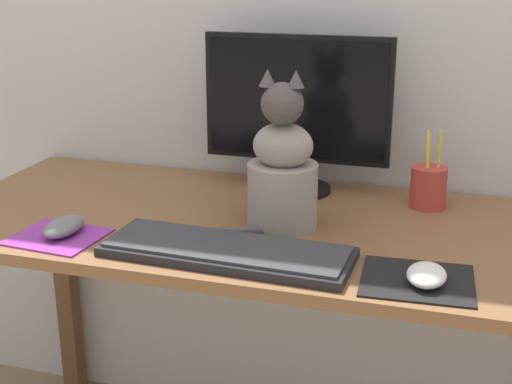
{
  "coord_description": "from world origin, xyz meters",
  "views": [
    {
      "loc": [
        0.38,
        -1.37,
        1.27
      ],
      "look_at": [
        0.0,
        -0.11,
        0.83
      ],
      "focal_mm": 50.0,
      "sensor_mm": 36.0,
      "label": 1
    }
  ],
  "objects_px": {
    "computer_mouse_left": "(64,226)",
    "pen_cup": "(428,187)",
    "computer_mouse_right": "(427,275)",
    "cat": "(282,171)",
    "monitor": "(296,110)",
    "keyboard": "(227,251)"
  },
  "relations": [
    {
      "from": "computer_mouse_left",
      "to": "pen_cup",
      "type": "bearing_deg",
      "value": 29.45
    },
    {
      "from": "computer_mouse_right",
      "to": "pen_cup",
      "type": "distance_m",
      "value": 0.41
    },
    {
      "from": "pen_cup",
      "to": "computer_mouse_right",
      "type": "bearing_deg",
      "value": -86.28
    },
    {
      "from": "computer_mouse_right",
      "to": "computer_mouse_left",
      "type": "bearing_deg",
      "value": 178.31
    },
    {
      "from": "pen_cup",
      "to": "computer_mouse_left",
      "type": "bearing_deg",
      "value": -150.55
    },
    {
      "from": "computer_mouse_right",
      "to": "cat",
      "type": "height_order",
      "value": "cat"
    },
    {
      "from": "monitor",
      "to": "keyboard",
      "type": "relative_size",
      "value": 0.92
    },
    {
      "from": "pen_cup",
      "to": "keyboard",
      "type": "bearing_deg",
      "value": -130.86
    },
    {
      "from": "computer_mouse_left",
      "to": "cat",
      "type": "distance_m",
      "value": 0.46
    },
    {
      "from": "monitor",
      "to": "pen_cup",
      "type": "relative_size",
      "value": 2.48
    },
    {
      "from": "monitor",
      "to": "computer_mouse_right",
      "type": "relative_size",
      "value": 4.59
    },
    {
      "from": "computer_mouse_right",
      "to": "cat",
      "type": "relative_size",
      "value": 0.29
    },
    {
      "from": "keyboard",
      "to": "computer_mouse_left",
      "type": "xyz_separation_m",
      "value": [
        -0.35,
        0.0,
        0.01
      ]
    },
    {
      "from": "computer_mouse_right",
      "to": "pen_cup",
      "type": "relative_size",
      "value": 0.54
    },
    {
      "from": "keyboard",
      "to": "cat",
      "type": "bearing_deg",
      "value": 74.09
    },
    {
      "from": "keyboard",
      "to": "cat",
      "type": "xyz_separation_m",
      "value": [
        0.06,
        0.18,
        0.11
      ]
    },
    {
      "from": "computer_mouse_left",
      "to": "monitor",
      "type": "bearing_deg",
      "value": 47.87
    },
    {
      "from": "monitor",
      "to": "cat",
      "type": "bearing_deg",
      "value": -82.65
    },
    {
      "from": "monitor",
      "to": "computer_mouse_left",
      "type": "relative_size",
      "value": 3.89
    },
    {
      "from": "cat",
      "to": "pen_cup",
      "type": "xyz_separation_m",
      "value": [
        0.28,
        0.21,
        -0.07
      ]
    },
    {
      "from": "keyboard",
      "to": "computer_mouse_right",
      "type": "relative_size",
      "value": 4.99
    },
    {
      "from": "cat",
      "to": "pen_cup",
      "type": "height_order",
      "value": "cat"
    }
  ]
}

